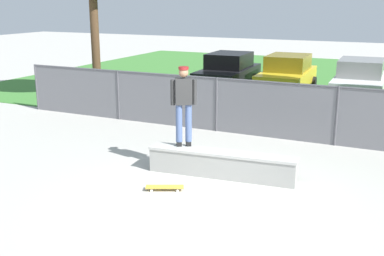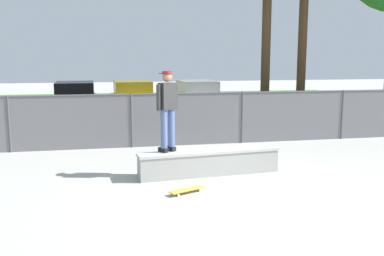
% 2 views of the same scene
% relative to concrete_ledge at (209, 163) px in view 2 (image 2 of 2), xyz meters
% --- Properties ---
extents(ground_plane, '(80.00, 80.00, 0.00)m').
position_rel_concrete_ledge_xyz_m(ground_plane, '(0.18, -1.38, -0.30)').
color(ground_plane, '#ADAAA3').
extents(grass_strip, '(29.57, 20.00, 0.02)m').
position_rel_concrete_ledge_xyz_m(grass_strip, '(0.18, 13.85, -0.29)').
color(grass_strip, '#3D7A33').
rests_on(grass_strip, ground).
extents(concrete_ledge, '(3.42, 0.81, 0.59)m').
position_rel_concrete_ledge_xyz_m(concrete_ledge, '(0.00, 0.00, 0.00)').
color(concrete_ledge, '#999993').
rests_on(concrete_ledge, ground).
extents(skateboarder, '(0.53, 0.41, 1.84)m').
position_rel_concrete_ledge_xyz_m(skateboarder, '(-0.97, 0.07, 1.33)').
color(skateboarder, black).
rests_on(skateboarder, concrete_ledge).
extents(skateboard, '(0.81, 0.52, 0.09)m').
position_rel_concrete_ledge_xyz_m(skateboard, '(-0.78, -1.26, -0.23)').
color(skateboard, gold).
rests_on(skateboard, ground).
extents(chainlink_fence, '(17.64, 0.07, 1.65)m').
position_rel_concrete_ledge_xyz_m(chainlink_fence, '(0.18, 3.55, 0.61)').
color(chainlink_fence, '#4C4C51').
rests_on(chainlink_fence, ground).
extents(car_black, '(2.11, 4.25, 1.66)m').
position_rel_concrete_ledge_xyz_m(car_black, '(-3.61, 9.90, 0.54)').
color(car_black, black).
rests_on(car_black, ground).
extents(car_yellow, '(2.11, 4.25, 1.66)m').
position_rel_concrete_ledge_xyz_m(car_yellow, '(-1.09, 10.22, 0.54)').
color(car_yellow, gold).
rests_on(car_yellow, ground).
extents(car_white, '(2.11, 4.25, 1.66)m').
position_rel_concrete_ledge_xyz_m(car_white, '(1.85, 9.89, 0.54)').
color(car_white, silver).
rests_on(car_white, ground).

